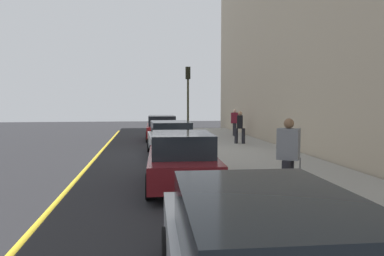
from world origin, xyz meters
The scene contains 12 objects.
ground_plane centered at (0.00, 0.00, 0.00)m, with size 56.00×56.00×0.00m, color black.
sidewalk centered at (0.00, -3.30, 0.07)m, with size 28.00×4.60×0.15m, color gray.
lane_stripe_centre centered at (0.00, 3.20, 0.00)m, with size 28.00×0.14×0.01m, color gold.
snow_bank_curb centered at (-2.57, -0.70, 0.11)m, with size 4.26×0.56×0.22m, color white.
parked_car_maroon centered at (-5.88, 0.12, 0.76)m, with size 4.35×2.02×1.51m.
parked_car_white centered at (-0.15, 0.03, 0.76)m, with size 4.41×1.99×1.51m.
parked_car_red centered at (6.54, 0.09, 0.76)m, with size 4.53×1.97×1.51m.
pedestrian_burgundy_coat centered at (6.99, -4.66, 1.07)m, with size 0.57×0.50×1.73m.
pedestrian_grey_coat centered at (-7.73, -2.20, 1.12)m, with size 0.53×0.58×1.82m.
pedestrian_black_coat centered at (2.77, -3.87, 1.06)m, with size 0.53×0.55×1.71m.
traffic_light_pole centered at (5.03, -1.37, 3.01)m, with size 0.35×0.26×4.21m.
rolling_suitcase centered at (-8.27, -2.25, 0.46)m, with size 0.34×0.22×0.98m.
Camera 1 is at (-15.71, 1.12, 2.36)m, focal length 33.66 mm.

